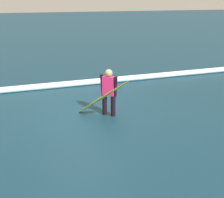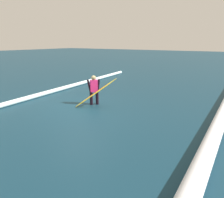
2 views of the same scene
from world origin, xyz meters
The scene contains 4 objects.
ground_plane centered at (0.00, 0.00, 0.00)m, with size 121.12×121.12×0.00m, color #133546.
surfer centered at (-0.66, 0.41, 0.78)m, with size 0.40×0.51×1.39m.
surfboard centered at (-0.37, 0.71, 0.67)m, with size 1.27×1.77×1.38m.
wave_crest_midground centered at (0.26, 5.54, 0.21)m, with size 0.42×0.42×19.14m, color white.
Camera 2 is at (6.03, 5.72, 2.86)m, focal length 30.20 mm.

